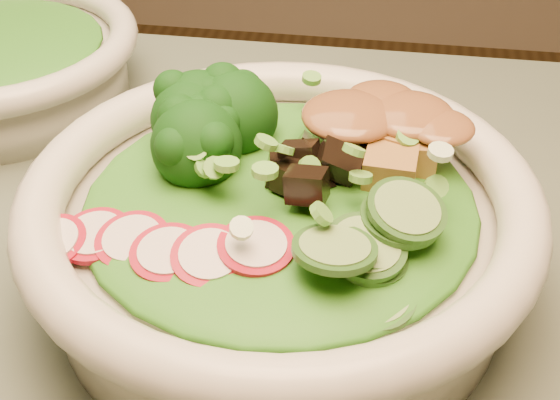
# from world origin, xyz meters

# --- Properties ---
(salad_bowl) EXTENTS (0.30, 0.30, 0.08)m
(salad_bowl) POSITION_xyz_m (-0.11, 0.07, 0.79)
(salad_bowl) COLOR beige
(salad_bowl) RESTS_ON dining_table
(lettuce_bed) EXTENTS (0.23, 0.23, 0.03)m
(lettuce_bed) POSITION_xyz_m (-0.11, 0.07, 0.82)
(lettuce_bed) COLOR #206916
(lettuce_bed) RESTS_ON salad_bowl
(broccoli_florets) EXTENTS (0.10, 0.09, 0.05)m
(broccoli_florets) POSITION_xyz_m (-0.16, 0.11, 0.83)
(broccoli_florets) COLOR black
(broccoli_florets) RESTS_ON salad_bowl
(radish_slices) EXTENTS (0.13, 0.06, 0.02)m
(radish_slices) POSITION_xyz_m (-0.16, 0.01, 0.82)
(radish_slices) COLOR maroon
(radish_slices) RESTS_ON salad_bowl
(cucumber_slices) EXTENTS (0.09, 0.09, 0.04)m
(cucumber_slices) POSITION_xyz_m (-0.06, 0.02, 0.83)
(cucumber_slices) COLOR #78A85D
(cucumber_slices) RESTS_ON salad_bowl
(mushroom_heap) EXTENTS (0.09, 0.09, 0.04)m
(mushroom_heap) POSITION_xyz_m (-0.10, 0.08, 0.83)
(mushroom_heap) COLOR black
(mushroom_heap) RESTS_ON salad_bowl
(tofu_cubes) EXTENTS (0.11, 0.08, 0.04)m
(tofu_cubes) POSITION_xyz_m (-0.06, 0.12, 0.83)
(tofu_cubes) COLOR olive
(tofu_cubes) RESTS_ON salad_bowl
(peanut_sauce) EXTENTS (0.08, 0.06, 0.02)m
(peanut_sauce) POSITION_xyz_m (-0.06, 0.12, 0.84)
(peanut_sauce) COLOR brown
(peanut_sauce) RESTS_ON tofu_cubes
(scallion_garnish) EXTENTS (0.21, 0.21, 0.03)m
(scallion_garnish) POSITION_xyz_m (-0.11, 0.07, 0.84)
(scallion_garnish) COLOR #63B13E
(scallion_garnish) RESTS_ON salad_bowl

